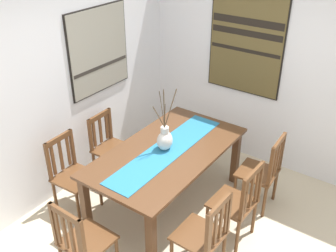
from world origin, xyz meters
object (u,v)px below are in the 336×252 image
Objects in this scene: chair_0 at (205,235)px; chair_4 at (72,174)px; chair_5 at (263,171)px; chair_2 at (237,202)px; painting_on_back_wall at (99,50)px; dining_table at (167,158)px; chair_1 at (110,146)px; painting_on_side_wall at (246,44)px; centerpiece_vase at (165,139)px; chair_3 at (82,241)px.

chair_4 is (-0.05, 1.70, -0.01)m from chair_0.
chair_5 is at bearing -53.58° from chair_4.
painting_on_back_wall reaches higher than chair_2.
dining_table is 0.91m from chair_2.
painting_on_back_wall is (0.88, 2.06, 1.10)m from chair_0.
chair_2 is (-0.04, -1.79, 0.01)m from chair_1.
chair_2 is at bearing -98.03° from painting_on_back_wall.
chair_2 is at bearing -3.93° from chair_0.
chair_1 is at bearing 88.70° from chair_2.
chair_2 is 0.72× the size of painting_on_side_wall.
chair_2 is 0.99× the size of chair_5.
chair_5 is 1.60m from painting_on_side_wall.
centerpiece_vase reaches higher than chair_4.
chair_2 is at bearing -69.91° from chair_4.
chair_4 is 1.49m from painting_on_back_wall.
centerpiece_vase is 0.58× the size of painting_on_side_wall.
dining_table is 0.92m from chair_1.
chair_5 is at bearing -71.33° from chair_1.
chair_0 is 2.49m from painting_on_side_wall.
painting_on_side_wall is at bearing 18.77° from chair_0.
painting_on_back_wall is 0.80× the size of painting_on_side_wall.
chair_3 is at bearing 129.57° from chair_0.
chair_2 is 1.85m from chair_4.
painting_on_side_wall is (1.49, -1.03, 1.13)m from chair_1.
chair_5 is (0.63, -0.88, -0.18)m from dining_table.
painting_on_back_wall is at bearing 132.67° from painting_on_side_wall.
centerpiece_vase is 0.97m from chair_1.
chair_4 is (-0.68, -0.05, 0.01)m from chair_1.
chair_5 is at bearing -139.71° from painting_on_side_wall.
painting_on_side_wall is at bearing -4.96° from dining_table.
chair_0 is 0.72× the size of painting_on_side_wall.
centerpiece_vase is 0.80× the size of chair_2.
chair_5 is 0.90× the size of painting_on_back_wall.
centerpiece_vase is at bearing 88.14° from dining_table.
chair_1 is (0.62, 1.75, -0.02)m from chair_0.
painting_on_side_wall is at bearing 40.29° from chair_5.
chair_4 is (-0.65, 0.82, -0.42)m from centerpiece_vase.
dining_table is 2.06× the size of chair_4.
painting_on_side_wall is (1.53, 0.76, 1.11)m from chair_2.
dining_table is at bearing 125.37° from chair_5.
dining_table is 2.13× the size of chair_1.
chair_4 is 2.15m from chair_5.
painting_on_back_wall is at bearing 50.43° from chair_1.
painting_on_side_wall is (0.89, 0.75, 1.11)m from chair_5.
dining_table is at bearing 175.04° from painting_on_side_wall.
centerpiece_vase is at bearing 55.73° from chair_0.
chair_5 reaches higher than chair_2.
centerpiece_vase is (0.00, 0.03, 0.23)m from dining_table.
dining_table is at bearing 88.98° from chair_2.
chair_1 is 1.60m from chair_3.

